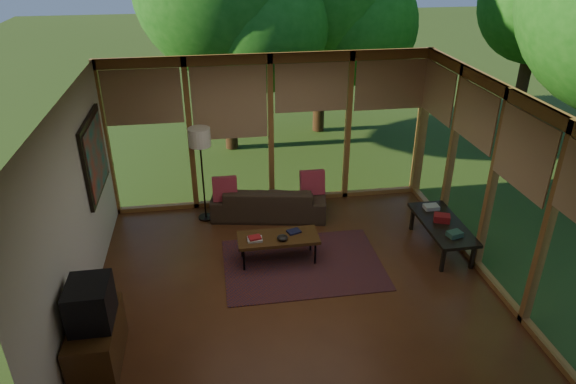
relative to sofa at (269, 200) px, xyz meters
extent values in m
plane|color=#5C3018|center=(0.11, -2.00, -0.29)|extent=(5.50, 5.50, 0.00)
plane|color=white|center=(0.11, -2.00, 2.41)|extent=(5.50, 5.50, 0.00)
cube|color=beige|center=(-2.64, -2.00, 1.06)|extent=(0.04, 5.00, 2.70)
cube|color=beige|center=(0.11, -4.50, 1.06)|extent=(5.50, 0.04, 2.70)
cube|color=#9D6730|center=(0.11, 0.50, 1.06)|extent=(5.50, 0.12, 2.70)
cube|color=#9D6730|center=(2.86, -2.00, 1.06)|extent=(0.12, 5.00, 2.70)
plane|color=#32501E|center=(8.11, 6.00, -0.30)|extent=(40.00, 40.00, 0.00)
cylinder|color=#3E2716|center=(-0.45, 3.34, 1.96)|extent=(0.28, 0.28, 4.49)
cylinder|color=#3E2716|center=(1.75, 4.19, 1.84)|extent=(0.28, 0.28, 4.25)
cylinder|color=#3E2716|center=(6.51, 3.22, 1.66)|extent=(0.28, 0.28, 3.88)
sphere|color=#145212|center=(6.51, 3.22, 2.74)|extent=(2.64, 2.64, 2.64)
cube|color=maroon|center=(0.31, -1.58, -0.28)|extent=(2.34, 1.66, 0.01)
imported|color=#392A1C|center=(0.00, 0.00, 0.00)|extent=(2.06, 1.11, 0.57)
cube|color=maroon|center=(-0.75, -0.05, 0.30)|extent=(0.41, 0.22, 0.43)
cube|color=maroon|center=(0.75, -0.05, 0.30)|extent=(0.42, 0.22, 0.44)
cube|color=#B2ADA2|center=(-0.39, -1.47, 0.16)|extent=(0.22, 0.16, 0.03)
cube|color=maroon|center=(-0.39, -1.47, 0.18)|extent=(0.20, 0.16, 0.03)
cube|color=black|center=(0.21, -1.34, 0.15)|extent=(0.23, 0.20, 0.03)
ellipsoid|color=black|center=(0.01, -1.52, 0.18)|extent=(0.16, 0.16, 0.07)
cube|color=#4A2C14|center=(-2.36, -3.13, 0.01)|extent=(0.50, 1.00, 0.60)
cube|color=black|center=(-2.34, -3.13, 0.56)|extent=(0.45, 0.55, 0.50)
cube|color=#2F5342|center=(2.51, -1.87, 0.21)|extent=(0.24, 0.20, 0.08)
cube|color=maroon|center=(2.51, -1.42, 0.22)|extent=(0.29, 0.25, 0.11)
cube|color=#B2ADA2|center=(2.51, -1.02, 0.20)|extent=(0.23, 0.17, 0.06)
cylinder|color=black|center=(-1.10, 0.06, -0.27)|extent=(0.26, 0.26, 0.03)
cylinder|color=black|center=(-1.10, 0.06, 0.50)|extent=(0.03, 0.03, 1.52)
cylinder|color=beige|center=(-1.10, 0.06, 1.21)|extent=(0.36, 0.36, 0.30)
cube|color=#4A2C14|center=(-0.04, -1.42, 0.11)|extent=(1.20, 0.50, 0.05)
cylinder|color=black|center=(-0.57, -1.60, -0.10)|extent=(0.03, 0.03, 0.38)
cylinder|color=black|center=(0.49, -1.60, -0.10)|extent=(0.03, 0.03, 0.38)
cylinder|color=black|center=(-0.57, -1.24, -0.10)|extent=(0.03, 0.03, 0.38)
cylinder|color=black|center=(0.49, -1.24, -0.10)|extent=(0.03, 0.03, 0.38)
cube|color=black|center=(2.51, -1.47, 0.14)|extent=(0.60, 1.40, 0.05)
cube|color=black|center=(2.28, -2.07, -0.09)|extent=(0.05, 0.05, 0.40)
cube|color=black|center=(2.74, -2.07, -0.09)|extent=(0.05, 0.05, 0.40)
cube|color=black|center=(2.28, -0.87, -0.09)|extent=(0.05, 0.05, 0.40)
cube|color=black|center=(2.74, -0.87, -0.09)|extent=(0.05, 0.05, 0.40)
cube|color=black|center=(-2.61, -0.60, 1.26)|extent=(0.05, 1.35, 1.15)
cube|color=#166666|center=(-2.58, -0.60, 1.26)|extent=(0.02, 1.20, 1.00)
camera|label=1|loc=(-0.91, -7.82, 4.16)|focal=32.00mm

